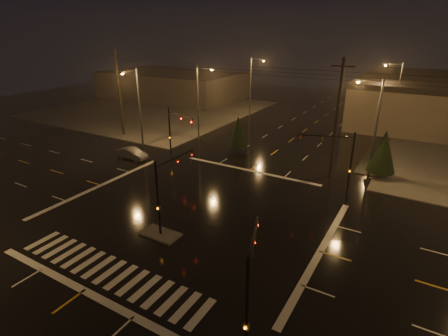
% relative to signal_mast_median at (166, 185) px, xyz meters
% --- Properties ---
extents(ground, '(140.00, 140.00, 0.00)m').
position_rel_signal_mast_median_xyz_m(ground, '(-0.00, 3.07, -3.75)').
color(ground, black).
rests_on(ground, ground).
extents(sidewalk_nw, '(36.00, 36.00, 0.12)m').
position_rel_signal_mast_median_xyz_m(sidewalk_nw, '(-30.00, 33.07, -3.69)').
color(sidewalk_nw, '#43403C').
rests_on(sidewalk_nw, ground).
extents(median_island, '(3.00, 1.60, 0.15)m').
position_rel_signal_mast_median_xyz_m(median_island, '(-0.00, -0.93, -3.68)').
color(median_island, '#43403C').
rests_on(median_island, ground).
extents(crosswalk, '(15.00, 2.60, 0.01)m').
position_rel_signal_mast_median_xyz_m(crosswalk, '(-0.00, -5.93, -3.75)').
color(crosswalk, beige).
rests_on(crosswalk, ground).
extents(stop_bar_near, '(16.00, 0.50, 0.01)m').
position_rel_signal_mast_median_xyz_m(stop_bar_near, '(-0.00, -7.93, -3.75)').
color(stop_bar_near, beige).
rests_on(stop_bar_near, ground).
extents(stop_bar_far, '(16.00, 0.50, 0.01)m').
position_rel_signal_mast_median_xyz_m(stop_bar_far, '(-0.00, 14.07, -3.75)').
color(stop_bar_far, beige).
rests_on(stop_bar_far, ground).
extents(commercial_block, '(30.00, 18.00, 5.60)m').
position_rel_signal_mast_median_xyz_m(commercial_block, '(-35.00, 45.07, -0.95)').
color(commercial_block, '#433D3B').
rests_on(commercial_block, ground).
extents(signal_mast_median, '(0.25, 4.59, 6.00)m').
position_rel_signal_mast_median_xyz_m(signal_mast_median, '(0.00, 0.00, 0.00)').
color(signal_mast_median, black).
rests_on(signal_mast_median, ground).
extents(signal_mast_ne, '(4.84, 1.86, 6.00)m').
position_rel_signal_mast_median_xyz_m(signal_mast_ne, '(9.50, 13.21, 0.04)').
color(signal_mast_ne, black).
rests_on(signal_mast_ne, ground).
extents(signal_mast_nw, '(4.84, 1.86, 6.00)m').
position_rel_signal_mast_median_xyz_m(signal_mast_nw, '(-9.50, 13.21, 0.04)').
color(signal_mast_nw, black).
rests_on(signal_mast_nw, ground).
extents(signal_mast_se, '(1.55, 3.87, 6.00)m').
position_rel_signal_mast_median_xyz_m(signal_mast_se, '(10.23, -6.68, -0.04)').
color(signal_mast_se, black).
rests_on(signal_mast_se, ground).
extents(streetlight_1, '(2.77, 0.32, 10.00)m').
position_rel_signal_mast_median_xyz_m(streetlight_1, '(-11.18, 21.07, 2.05)').
color(streetlight_1, '#38383A').
rests_on(streetlight_1, ground).
extents(streetlight_2, '(2.77, 0.32, 10.00)m').
position_rel_signal_mast_median_xyz_m(streetlight_2, '(-11.18, 37.07, 2.05)').
color(streetlight_2, '#38383A').
rests_on(streetlight_2, ground).
extents(streetlight_3, '(2.77, 0.32, 10.00)m').
position_rel_signal_mast_median_xyz_m(streetlight_3, '(11.18, 19.07, 2.05)').
color(streetlight_3, '#38383A').
rests_on(streetlight_3, ground).
extents(streetlight_4, '(2.77, 0.32, 10.00)m').
position_rel_signal_mast_median_xyz_m(streetlight_4, '(11.18, 39.07, 2.05)').
color(streetlight_4, '#38383A').
rests_on(streetlight_4, ground).
extents(streetlight_5, '(0.32, 2.77, 10.00)m').
position_rel_signal_mast_median_xyz_m(streetlight_5, '(-16.00, 14.26, 2.05)').
color(streetlight_5, '#38383A').
rests_on(streetlight_5, ground).
extents(utility_pole_0, '(2.20, 0.32, 12.00)m').
position_rel_signal_mast_median_xyz_m(utility_pole_0, '(-22.00, 17.07, 2.38)').
color(utility_pole_0, black).
rests_on(utility_pole_0, ground).
extents(utility_pole_1, '(2.20, 0.32, 12.00)m').
position_rel_signal_mast_median_xyz_m(utility_pole_1, '(8.00, 17.07, 2.38)').
color(utility_pole_1, black).
rests_on(utility_pole_1, ground).
extents(conifer_0, '(2.82, 2.82, 5.10)m').
position_rel_signal_mast_median_xyz_m(conifer_0, '(12.54, 19.21, -0.85)').
color(conifer_0, black).
rests_on(conifer_0, ground).
extents(conifer_3, '(2.50, 2.50, 4.61)m').
position_rel_signal_mast_median_xyz_m(conifer_3, '(-4.14, 18.99, -1.10)').
color(conifer_3, black).
rests_on(conifer_3, ground).
extents(car_crossing, '(3.96, 1.38, 1.31)m').
position_rel_signal_mast_median_xyz_m(car_crossing, '(-13.78, 10.33, -3.10)').
color(car_crossing, '#5A5C62').
rests_on(car_crossing, ground).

